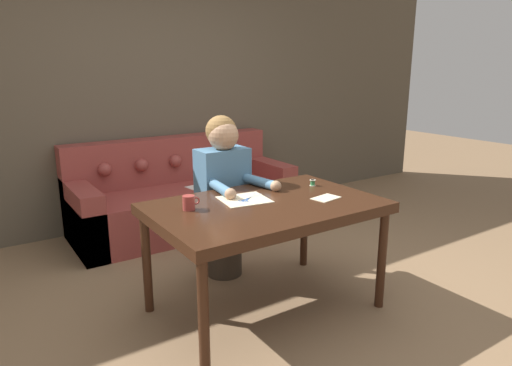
{
  "coord_description": "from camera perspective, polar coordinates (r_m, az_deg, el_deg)",
  "views": [
    {
      "loc": [
        -1.76,
        -2.35,
        1.62
      ],
      "look_at": [
        -0.13,
        0.11,
        0.86
      ],
      "focal_mm": 32.0,
      "sensor_mm": 36.0,
      "label": 1
    }
  ],
  "objects": [
    {
      "name": "thread_spool",
      "position": [
        3.39,
        7.09,
        0.03
      ],
      "size": [
        0.04,
        0.04,
        0.05
      ],
      "color": "#338C4C",
      "rests_on": "dining_table"
    },
    {
      "name": "dining_table",
      "position": [
        2.98,
        1.22,
        -3.79
      ],
      "size": [
        1.47,
        0.94,
        0.76
      ],
      "color": "#381E11",
      "rests_on": "ground_plane"
    },
    {
      "name": "mug",
      "position": [
        2.83,
        -8.37,
        -2.45
      ],
      "size": [
        0.11,
        0.08,
        0.09
      ],
      "color": "#9E3833",
      "rests_on": "dining_table"
    },
    {
      "name": "pattern_paper_main",
      "position": [
        3.02,
        -1.47,
        -2.07
      ],
      "size": [
        0.34,
        0.32,
        0.0
      ],
      "color": "beige",
      "rests_on": "dining_table"
    },
    {
      "name": "person",
      "position": [
        3.5,
        -4.05,
        -1.4
      ],
      "size": [
        0.45,
        0.61,
        1.26
      ],
      "color": "#33281E",
      "rests_on": "ground_plane"
    },
    {
      "name": "couch",
      "position": [
        4.7,
        -9.15,
        -1.82
      ],
      "size": [
        2.19,
        0.88,
        0.9
      ],
      "color": "brown",
      "rests_on": "ground_plane"
    },
    {
      "name": "wall_back",
      "position": [
        4.89,
        -12.6,
        10.39
      ],
      "size": [
        8.0,
        0.06,
        2.6
      ],
      "color": "brown",
      "rests_on": "ground_plane"
    },
    {
      "name": "pattern_paper_offcut",
      "position": [
        3.09,
        8.73,
        -1.86
      ],
      "size": [
        0.21,
        0.15,
        0.0
      ],
      "color": "beige",
      "rests_on": "dining_table"
    },
    {
      "name": "scissors",
      "position": [
        3.02,
        -1.1,
        -2.05
      ],
      "size": [
        0.22,
        0.16,
        0.01
      ],
      "color": "silver",
      "rests_on": "dining_table"
    },
    {
      "name": "ground_plane",
      "position": [
        3.35,
        2.97,
        -14.42
      ],
      "size": [
        16.0,
        16.0,
        0.0
      ],
      "primitive_type": "plane",
      "color": "#846647"
    }
  ]
}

